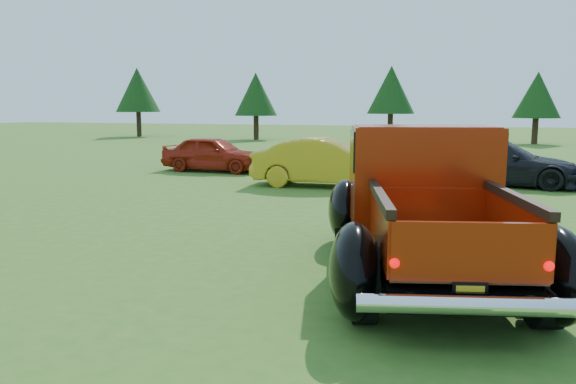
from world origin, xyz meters
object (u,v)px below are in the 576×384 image
(tree_far_west, at_px, (138,90))
(show_car_red, at_px, (214,154))
(show_car_yellow, at_px, (326,163))
(show_car_grey, at_px, (500,163))
(tree_west, at_px, (256,94))
(pickup_truck, at_px, (421,201))
(tree_mid_left, at_px, (391,90))
(tree_mid_right, at_px, (537,95))

(tree_far_west, height_order, show_car_red, tree_far_west)
(show_car_yellow, height_order, show_car_grey, show_car_yellow)
(tree_west, height_order, show_car_yellow, tree_west)
(tree_far_west, distance_m, pickup_truck, 37.92)
(tree_far_west, xyz_separation_m, show_car_yellow, (20.22, -22.06, -2.83))
(tree_mid_left, bearing_deg, show_car_yellow, -86.96)
(tree_mid_left, distance_m, show_car_yellow, 23.25)
(tree_far_west, relative_size, show_car_red, 1.41)
(show_car_red, bearing_deg, tree_mid_left, -7.42)
(tree_west, relative_size, tree_mid_left, 0.92)
(tree_mid_left, relative_size, pickup_truck, 0.87)
(tree_mid_right, relative_size, pickup_truck, 0.76)
(pickup_truck, distance_m, show_car_grey, 9.60)
(pickup_truck, bearing_deg, tree_mid_right, 67.63)
(tree_far_west, bearing_deg, pickup_truck, -51.61)
(tree_far_west, height_order, show_car_yellow, tree_far_west)
(tree_mid_right, bearing_deg, show_car_red, -122.58)
(tree_far_west, bearing_deg, show_car_red, -51.61)
(tree_west, relative_size, show_car_grey, 1.02)
(pickup_truck, height_order, show_car_yellow, pickup_truck)
(pickup_truck, xyz_separation_m, show_car_grey, (1.52, 9.48, -0.31))
(tree_mid_right, relative_size, show_car_red, 1.19)
(tree_far_west, bearing_deg, show_car_grey, -38.89)
(tree_mid_right, bearing_deg, pickup_truck, -98.63)
(pickup_truck, relative_size, show_car_grey, 1.29)
(tree_mid_left, bearing_deg, tree_west, -167.47)
(tree_west, height_order, tree_mid_left, tree_mid_left)
(tree_mid_left, height_order, show_car_red, tree_mid_left)
(tree_mid_left, height_order, tree_mid_right, tree_mid_left)
(tree_far_west, xyz_separation_m, tree_mid_right, (28.00, -0.00, -0.55))
(show_car_red, relative_size, show_car_yellow, 0.88)
(tree_west, xyz_separation_m, pickup_truck, (13.50, -28.66, -2.15))
(pickup_truck, height_order, show_car_grey, pickup_truck)
(show_car_yellow, relative_size, show_car_grey, 0.93)
(tree_west, xyz_separation_m, tree_mid_right, (18.00, 1.00, -0.14))
(pickup_truck, bearing_deg, tree_west, 101.49)
(tree_far_west, bearing_deg, tree_mid_right, -0.00)
(tree_west, bearing_deg, show_car_yellow, -64.10)
(tree_mid_left, relative_size, show_car_yellow, 1.20)
(show_car_yellow, xyz_separation_m, show_car_grey, (4.79, 1.88, -0.04))
(tree_west, bearing_deg, pickup_truck, -64.78)
(tree_far_west, distance_m, tree_mid_left, 19.03)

